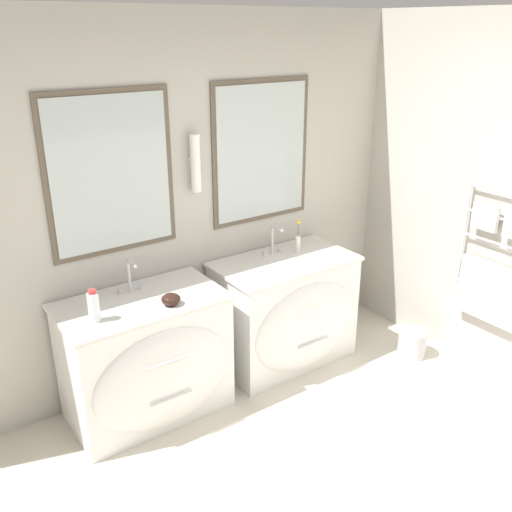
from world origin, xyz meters
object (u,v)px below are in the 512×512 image
at_px(vanity_left, 148,359).
at_px(vanity_right, 287,312).
at_px(toiletry_bottle, 94,307).
at_px(amenity_bowl, 171,299).
at_px(flower_vase, 298,240).
at_px(waste_bin, 412,342).

bearing_deg(vanity_left, vanity_right, 0.00).
relative_size(vanity_right, toiletry_bottle, 5.15).
xyz_separation_m(amenity_bowl, flower_vase, (1.22, 0.24, 0.06)).
distance_m(vanity_right, flower_vase, 0.56).
bearing_deg(vanity_left, amenity_bowl, -43.29).
height_order(vanity_right, waste_bin, vanity_right).
relative_size(vanity_left, toiletry_bottle, 5.15).
bearing_deg(vanity_right, flower_vase, 32.26).
bearing_deg(vanity_right, amenity_bowl, -173.09).
height_order(toiletry_bottle, amenity_bowl, toiletry_bottle).
relative_size(vanity_right, waste_bin, 4.73).
height_order(vanity_left, toiletry_bottle, toiletry_bottle).
bearing_deg(flower_vase, vanity_left, -175.07).
xyz_separation_m(toiletry_bottle, flower_vase, (1.69, 0.18, 0.00)).
distance_m(vanity_left, toiletry_bottle, 0.62).
xyz_separation_m(vanity_left, flower_vase, (1.35, 0.12, 0.52)).
height_order(vanity_right, flower_vase, flower_vase).
distance_m(vanity_right, toiletry_bottle, 1.59).
distance_m(vanity_left, amenity_bowl, 0.49).
relative_size(vanity_left, waste_bin, 4.73).
height_order(amenity_bowl, waste_bin, amenity_bowl).
distance_m(toiletry_bottle, amenity_bowl, 0.48).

